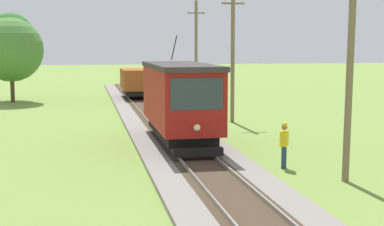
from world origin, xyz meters
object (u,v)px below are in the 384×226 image
at_px(tree_right_near, 11,37).
at_px(tree_right_far, 11,50).
at_px(red_tram, 180,99).
at_px(track_worker, 284,143).
at_px(utility_pole_mid, 233,54).
at_px(freight_car, 136,82).
at_px(utility_pole_far, 196,51).
at_px(utility_pole_near_tram, 350,74).

distance_m(tree_right_near, tree_right_far, 2.64).
height_order(red_tram, track_worker, red_tram).
relative_size(utility_pole_mid, tree_right_far, 1.17).
bearing_deg(freight_car, tree_right_near, 167.45).
distance_m(utility_pole_mid, tree_right_far, 20.81).
distance_m(utility_pole_mid, track_worker, 13.23).
relative_size(utility_pole_mid, utility_pole_far, 0.99).
distance_m(red_tram, track_worker, 6.36).
relative_size(utility_pole_far, track_worker, 4.57).
bearing_deg(red_tram, track_worker, -60.39).
xyz_separation_m(red_tram, tree_right_far, (-10.12, 22.18, 2.09)).
height_order(freight_car, track_worker, freight_car).
xyz_separation_m(freight_car, utility_pole_far, (4.47, -3.67, 2.62)).
bearing_deg(tree_right_near, freight_car, -12.55).
relative_size(utility_pole_near_tram, utility_pole_mid, 0.89).
distance_m(red_tram, utility_pole_near_tram, 9.12).
relative_size(track_worker, tree_right_far, 0.26).
height_order(red_tram, freight_car, red_tram).
bearing_deg(tree_right_far, utility_pole_mid, -45.48).
height_order(red_tram, tree_right_near, tree_right_near).
distance_m(utility_pole_near_tram, utility_pole_mid, 15.16).
xyz_separation_m(utility_pole_mid, utility_pole_far, (0.00, 11.24, 0.03)).
distance_m(red_tram, tree_right_near, 26.87).
height_order(utility_pole_mid, track_worker, utility_pole_mid).
bearing_deg(tree_right_near, utility_pole_near_tram, -65.34).
xyz_separation_m(freight_car, tree_right_far, (-10.12, -0.07, 2.73)).
bearing_deg(utility_pole_near_tram, track_worker, 120.06).
relative_size(freight_car, utility_pole_far, 0.64).
relative_size(utility_pole_far, tree_right_near, 1.10).
relative_size(freight_car, tree_right_near, 0.70).
bearing_deg(track_worker, tree_right_far, -27.83).
relative_size(utility_pole_near_tram, tree_right_far, 1.04).
bearing_deg(utility_pole_far, utility_pole_near_tram, -90.00).
bearing_deg(red_tram, tree_right_near, 112.95).
bearing_deg(freight_car, utility_pole_mid, -73.31).
xyz_separation_m(red_tram, tree_right_near, (-10.40, 24.57, 3.18)).
xyz_separation_m(freight_car, utility_pole_mid, (4.47, -14.91, 2.58)).
relative_size(utility_pole_far, tree_right_far, 1.18).
xyz_separation_m(utility_pole_near_tram, tree_right_far, (-14.59, 30.00, 0.60)).
distance_m(utility_pole_near_tram, tree_right_near, 35.67).
bearing_deg(tree_right_far, freight_car, 0.41).
bearing_deg(tree_right_near, track_worker, -65.79).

